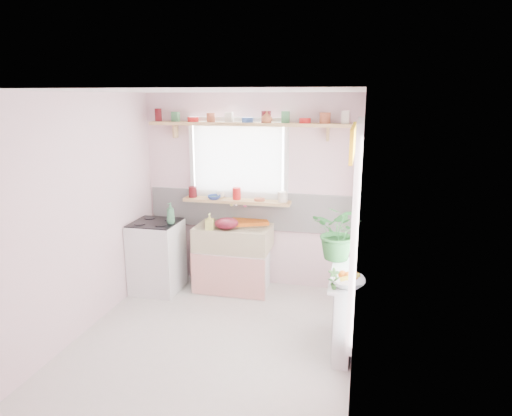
# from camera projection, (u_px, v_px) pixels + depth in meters

# --- Properties ---
(room) EXTENTS (3.20, 3.20, 3.20)m
(room) POSITION_uv_depth(u_px,v_px,m) (292.00, 197.00, 5.06)
(room) COLOR silver
(room) RESTS_ON ground
(sink_unit) EXTENTS (0.95, 0.65, 1.11)m
(sink_unit) POSITION_uv_depth(u_px,v_px,m) (233.00, 258.00, 5.87)
(sink_unit) COLOR white
(sink_unit) RESTS_ON ground
(cooker) EXTENTS (0.58, 0.58, 0.93)m
(cooker) POSITION_uv_depth(u_px,v_px,m) (157.00, 256.00, 5.84)
(cooker) COLOR white
(cooker) RESTS_ON ground
(radiator_ledge) EXTENTS (0.22, 0.95, 0.78)m
(radiator_ledge) POSITION_uv_depth(u_px,v_px,m) (343.00, 309.00, 4.52)
(radiator_ledge) COLOR white
(radiator_ledge) RESTS_ON ground
(windowsill) EXTENTS (1.40, 0.22, 0.04)m
(windowsill) POSITION_uv_depth(u_px,v_px,m) (237.00, 201.00, 5.88)
(windowsill) COLOR tan
(windowsill) RESTS_ON room
(pine_shelf) EXTENTS (2.52, 0.24, 0.04)m
(pine_shelf) POSITION_uv_depth(u_px,v_px,m) (247.00, 124.00, 5.60)
(pine_shelf) COLOR tan
(pine_shelf) RESTS_ON room
(shelf_crockery) EXTENTS (2.47, 0.11, 0.12)m
(shelf_crockery) POSITION_uv_depth(u_px,v_px,m) (247.00, 118.00, 5.58)
(shelf_crockery) COLOR #590F14
(shelf_crockery) RESTS_ON pine_shelf
(sill_crockery) EXTENTS (1.35, 0.11, 0.12)m
(sill_crockery) POSITION_uv_depth(u_px,v_px,m) (237.00, 195.00, 5.86)
(sill_crockery) COLOR #590F14
(sill_crockery) RESTS_ON windowsill
(dish_tray) EXTENTS (0.53, 0.47, 0.04)m
(dish_tray) POSITION_uv_depth(u_px,v_px,m) (251.00, 221.00, 5.92)
(dish_tray) COLOR #D95F13
(dish_tray) RESTS_ON sink_unit
(colander) EXTENTS (0.34, 0.34, 0.13)m
(colander) POSITION_uv_depth(u_px,v_px,m) (226.00, 223.00, 5.66)
(colander) COLOR maroon
(colander) RESTS_ON sink_unit
(jade_plant) EXTENTS (0.67, 0.63, 0.60)m
(jade_plant) POSITION_uv_depth(u_px,v_px,m) (340.00, 232.00, 4.76)
(jade_plant) COLOR #2D7131
(jade_plant) RESTS_ON radiator_ledge
(fruit_bowl) EXTENTS (0.35, 0.35, 0.08)m
(fruit_bowl) POSITION_uv_depth(u_px,v_px,m) (348.00, 282.00, 4.13)
(fruit_bowl) COLOR silver
(fruit_bowl) RESTS_ON radiator_ledge
(herb_pot) EXTENTS (0.12, 0.09, 0.20)m
(herb_pot) POSITION_uv_depth(u_px,v_px,m) (334.00, 279.00, 4.05)
(herb_pot) COLOR #356A2A
(herb_pot) RESTS_ON radiator_ledge
(soap_bottle_sink) EXTENTS (0.09, 0.09, 0.20)m
(soap_bottle_sink) POSITION_uv_depth(u_px,v_px,m) (210.00, 222.00, 5.62)
(soap_bottle_sink) COLOR #D2D25D
(soap_bottle_sink) RESTS_ON sink_unit
(sill_cup) EXTENTS (0.14, 0.14, 0.09)m
(sill_cup) POSITION_uv_depth(u_px,v_px,m) (221.00, 194.00, 5.97)
(sill_cup) COLOR white
(sill_cup) RESTS_ON windowsill
(sill_bowl) EXTENTS (0.21, 0.21, 0.05)m
(sill_bowl) POSITION_uv_depth(u_px,v_px,m) (214.00, 197.00, 5.87)
(sill_bowl) COLOR #334DA7
(sill_bowl) RESTS_ON windowsill
(shelf_vase) EXTENTS (0.15, 0.15, 0.14)m
(shelf_vase) POSITION_uv_depth(u_px,v_px,m) (267.00, 117.00, 5.47)
(shelf_vase) COLOR #9F5431
(shelf_vase) RESTS_ON pine_shelf
(cooker_bottle) EXTENTS (0.12, 0.13, 0.26)m
(cooker_bottle) POSITION_uv_depth(u_px,v_px,m) (171.00, 213.00, 5.64)
(cooker_bottle) COLOR #43865B
(cooker_bottle) RESTS_ON cooker
(fruit) EXTENTS (0.20, 0.14, 0.10)m
(fruit) POSITION_uv_depth(u_px,v_px,m) (349.00, 276.00, 4.12)
(fruit) COLOR orange
(fruit) RESTS_ON fruit_bowl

